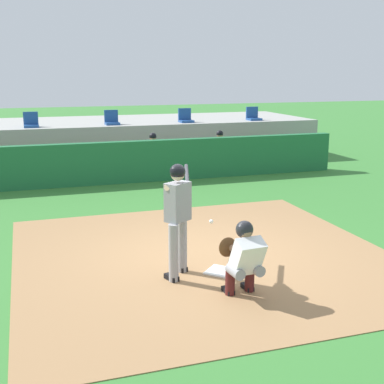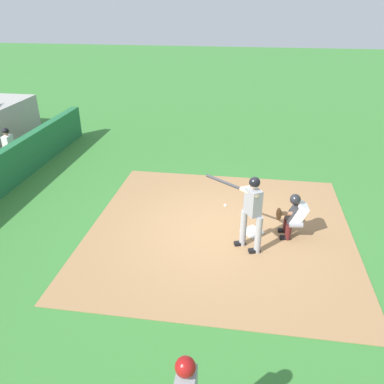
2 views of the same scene
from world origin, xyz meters
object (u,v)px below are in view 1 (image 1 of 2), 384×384
object	(u,v)px
home_plate	(221,271)
dugout_player_0	(154,153)
dugout_player_1	(221,150)
stadium_seat_1	(31,123)
stadium_seat_2	(112,121)
stadium_seat_3	(186,118)
batter_at_plate	(178,213)
stadium_seat_4	(253,116)
catcher_crouched	(243,256)

from	to	relation	value
home_plate	dugout_player_0	xyz separation A→B (m)	(0.94, 8.14, 0.65)
dugout_player_1	stadium_seat_1	size ratio (longest dim) A/B	2.71
dugout_player_0	home_plate	bearing A→B (deg)	-96.59
stadium_seat_2	stadium_seat_3	distance (m)	2.60
batter_at_plate	stadium_seat_3	distance (m)	10.63
home_plate	stadium_seat_1	bearing A→B (deg)	104.33
dugout_player_0	stadium_seat_1	bearing A→B (deg)	150.11
stadium_seat_1	stadium_seat_2	bearing A→B (deg)	0.00
home_plate	stadium_seat_3	world-z (taller)	stadium_seat_3
home_plate	stadium_seat_4	world-z (taller)	stadium_seat_4
dugout_player_0	stadium_seat_3	xyz separation A→B (m)	(1.66, 2.03, 0.86)
stadium_seat_3	home_plate	bearing A→B (deg)	-104.33
catcher_crouched	dugout_player_0	bearing A→B (deg)	83.92
home_plate	stadium_seat_1	size ratio (longest dim) A/B	0.92
home_plate	stadium_seat_4	size ratio (longest dim) A/B	0.92
home_plate	stadium_seat_1	distance (m)	10.61
catcher_crouched	dugout_player_1	xyz separation A→B (m)	(3.18, 9.05, 0.07)
dugout_player_0	stadium_seat_1	world-z (taller)	stadium_seat_1
dugout_player_0	stadium_seat_1	size ratio (longest dim) A/B	2.71
stadium_seat_1	stadium_seat_2	size ratio (longest dim) A/B	1.00
dugout_player_0	dugout_player_1	world-z (taller)	same
dugout_player_1	dugout_player_0	bearing A→B (deg)	180.00
dugout_player_1	stadium_seat_4	xyz separation A→B (m)	(2.05, 2.03, 0.86)
batter_at_plate	stadium_seat_1	size ratio (longest dim) A/B	3.76
dugout_player_0	catcher_crouched	bearing A→B (deg)	-96.08
stadium_seat_3	dugout_player_0	bearing A→B (deg)	-129.20
stadium_seat_2	dugout_player_1	bearing A→B (deg)	-32.82
catcher_crouched	stadium_seat_4	size ratio (longest dim) A/B	4.13
home_plate	batter_at_plate	distance (m)	1.23
home_plate	dugout_player_0	bearing A→B (deg)	83.41
stadium_seat_1	stadium_seat_4	size ratio (longest dim) A/B	1.00
batter_at_plate	stadium_seat_1	xyz separation A→B (m)	(-1.91, 10.09, 0.50)
batter_at_plate	dugout_player_1	world-z (taller)	batter_at_plate
dugout_player_1	stadium_seat_4	world-z (taller)	stadium_seat_4
stadium_seat_1	stadium_seat_3	size ratio (longest dim) A/B	1.00
batter_at_plate	catcher_crouched	xyz separation A→B (m)	(0.66, -0.99, -0.43)
stadium_seat_1	stadium_seat_4	xyz separation A→B (m)	(7.80, 0.00, 0.00)
home_plate	batter_at_plate	size ratio (longest dim) A/B	0.24
home_plate	dugout_player_1	size ratio (longest dim) A/B	0.34
batter_at_plate	dugout_player_1	distance (m)	8.94
batter_at_plate	catcher_crouched	size ratio (longest dim) A/B	0.91
catcher_crouched	stadium_seat_1	distance (m)	11.42
dugout_player_1	stadium_seat_2	distance (m)	3.85
batter_at_plate	dugout_player_0	bearing A→B (deg)	78.59
catcher_crouched	dugout_player_1	world-z (taller)	dugout_player_1
stadium_seat_1	catcher_crouched	bearing A→B (deg)	-76.92
catcher_crouched	home_plate	bearing A→B (deg)	88.46
catcher_crouched	dugout_player_0	size ratio (longest dim) A/B	1.52
stadium_seat_2	stadium_seat_3	size ratio (longest dim) A/B	1.00
home_plate	stadium_seat_4	xyz separation A→B (m)	(5.20, 10.18, 1.51)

